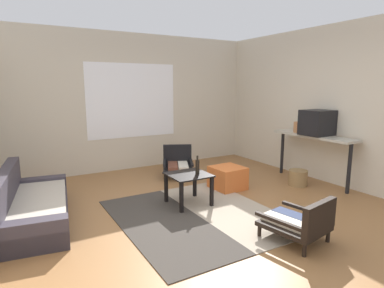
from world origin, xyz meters
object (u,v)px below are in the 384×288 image
coffee_table (189,180)px  clay_vase (300,127)px  glass_bottle (197,167)px  console_shelf (313,141)px  armchair_by_window (178,163)px  ottoman_orange (228,178)px  couch (30,207)px  wicker_basket (298,178)px  armchair_striped_foreground (300,222)px  crt_television (317,123)px

coffee_table → clay_vase: bearing=3.7°
coffee_table → clay_vase: size_ratio=1.85×
glass_bottle → console_shelf: bearing=-1.9°
armchair_by_window → glass_bottle: size_ratio=2.86×
ottoman_orange → clay_vase: bearing=-5.5°
couch → console_shelf: size_ratio=1.25×
ottoman_orange → console_shelf: console_shelf is taller
clay_vase → wicker_basket: clay_vase is taller
couch → glass_bottle: glass_bottle is taller
armchair_striped_foreground → glass_bottle: 1.59m
couch → console_shelf: 4.49m
armchair_striped_foreground → glass_bottle: (-0.39, 1.51, 0.33)m
coffee_table → crt_television: 2.51m
coffee_table → ottoman_orange: (0.92, 0.30, -0.17)m
couch → armchair_striped_foreground: bearing=-39.1°
couch → coffee_table: bearing=-12.5°
coffee_table → ottoman_orange: coffee_table is taller
ottoman_orange → clay_vase: (1.49, -0.14, 0.77)m
ottoman_orange → console_shelf: bearing=-16.9°
couch → coffee_table: couch is taller
console_shelf → coffee_table: bearing=176.4°
ottoman_orange → glass_bottle: size_ratio=1.84×
armchair_striped_foreground → crt_television: size_ratio=1.54×
armchair_striped_foreground → wicker_basket: armchair_striped_foreground is taller
couch → crt_television: 4.54m
armchair_by_window → crt_television: (1.86, -1.57, 0.80)m
clay_vase → wicker_basket: 0.95m
coffee_table → crt_television: bearing=-4.8°
couch → wicker_basket: (4.07, -0.61, -0.07)m
armchair_striped_foreground → wicker_basket: (1.57, 1.42, -0.10)m
console_shelf → armchair_striped_foreground: bearing=-143.2°
couch → clay_vase: (4.42, -0.29, 0.75)m
coffee_table → glass_bottle: size_ratio=2.10×
coffee_table → armchair_by_window: bearing=68.2°
armchair_striped_foreground → ottoman_orange: bearing=77.3°
ottoman_orange → console_shelf: size_ratio=0.32×
coffee_table → crt_television: crt_television is taller
couch → crt_television: crt_television is taller
clay_vase → ottoman_orange: bearing=174.5°
coffee_table → glass_bottle: bearing=-37.2°
armchair_by_window → clay_vase: clay_vase is taller
couch → console_shelf: (4.42, -0.60, 0.54)m
armchair_striped_foreground → couch: bearing=140.9°
couch → armchair_striped_foreground: couch is taller
console_shelf → clay_vase: clay_vase is taller
couch → armchair_by_window: bearing=19.8°
armchair_by_window → armchair_striped_foreground: bearing=-91.1°
clay_vase → glass_bottle: (-2.31, -0.23, -0.40)m
glass_bottle → wicker_basket: size_ratio=0.85×
couch → glass_bottle: bearing=-13.9°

